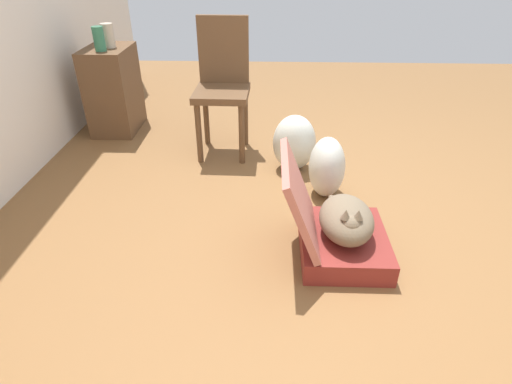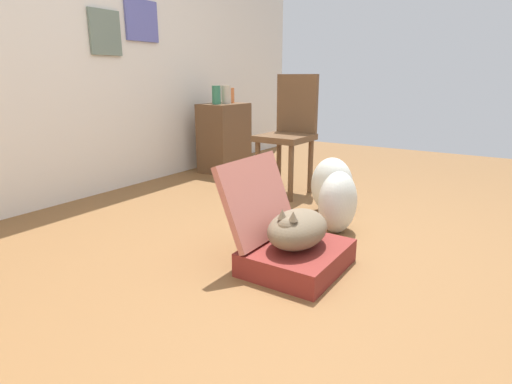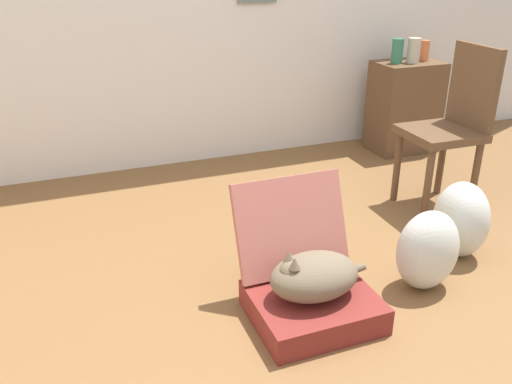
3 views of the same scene
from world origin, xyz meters
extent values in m
plane|color=brown|center=(0.00, 0.00, 0.00)|extent=(7.68, 7.68, 0.00)
cube|color=maroon|center=(-0.31, 0.09, 0.06)|extent=(0.53, 0.46, 0.12)
cube|color=#B26356|center=(-0.31, 0.34, 0.34)|extent=(0.53, 0.20, 0.44)
ellipsoid|color=brown|center=(-0.31, 0.09, 0.22)|extent=(0.40, 0.28, 0.19)
sphere|color=brown|center=(-0.42, 0.09, 0.26)|extent=(0.11, 0.11, 0.11)
cone|color=brown|center=(-0.42, 0.06, 0.33)|extent=(0.05, 0.05, 0.05)
cone|color=brown|center=(-0.42, 0.12, 0.33)|extent=(0.05, 0.05, 0.05)
cylinder|color=brown|center=(-0.13, 0.13, 0.17)|extent=(0.20, 0.03, 0.07)
ellipsoid|color=silver|center=(0.31, 0.12, 0.20)|extent=(0.32, 0.23, 0.40)
ellipsoid|color=silver|center=(0.67, 0.32, 0.21)|extent=(0.27, 0.31, 0.41)
cube|color=brown|center=(1.38, 1.85, 0.36)|extent=(0.51, 0.36, 0.71)
cylinder|color=#2D7051|center=(1.25, 1.84, 0.80)|extent=(0.09, 0.09, 0.18)
cylinder|color=#CC6B38|center=(1.50, 1.85, 0.79)|extent=(0.07, 0.07, 0.16)
cylinder|color=#B7AD99|center=(1.38, 1.81, 0.81)|extent=(0.10, 0.10, 0.18)
cylinder|color=brown|center=(0.75, 1.02, 0.23)|extent=(0.04, 0.04, 0.46)
cylinder|color=brown|center=(0.75, 0.70, 0.23)|extent=(0.04, 0.04, 0.46)
cylinder|color=brown|center=(1.10, 1.01, 0.23)|extent=(0.04, 0.04, 0.46)
cylinder|color=brown|center=(1.09, 0.69, 0.23)|extent=(0.04, 0.04, 0.46)
cube|color=brown|center=(0.92, 0.86, 0.49)|extent=(0.44, 0.41, 0.05)
cube|color=brown|center=(1.11, 0.85, 0.76)|extent=(0.05, 0.38, 0.49)
camera|label=1|loc=(-2.10, 0.49, 1.47)|focal=29.18mm
camera|label=2|loc=(-2.10, -0.83, 0.98)|focal=28.93mm
camera|label=3|loc=(-1.25, -1.66, 1.50)|focal=37.97mm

